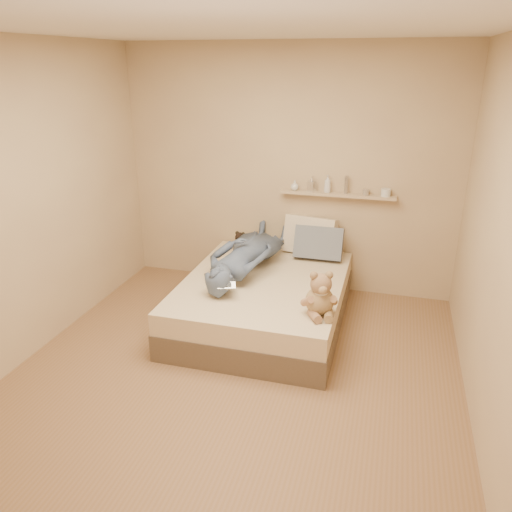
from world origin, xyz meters
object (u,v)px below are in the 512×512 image
(pillow_cream, at_px, (310,235))
(person, at_px, (247,253))
(bed, at_px, (264,301))
(teddy_bear, at_px, (320,297))
(dark_plush, at_px, (241,244))
(pillow_grey, at_px, (319,243))
(game_console, at_px, (227,286))
(wall_shelf, at_px, (337,194))

(pillow_cream, bearing_deg, person, -129.15)
(pillow_cream, distance_m, person, 0.83)
(bed, distance_m, person, 0.50)
(bed, relative_size, pillow_cream, 3.45)
(teddy_bear, relative_size, pillow_cream, 0.71)
(dark_plush, distance_m, pillow_grey, 0.84)
(game_console, relative_size, wall_shelf, 0.14)
(game_console, relative_size, teddy_bear, 0.43)
(pillow_cream, xyz_separation_m, pillow_grey, (0.12, -0.14, -0.03))
(teddy_bear, distance_m, pillow_cream, 1.42)
(pillow_cream, xyz_separation_m, person, (-0.52, -0.64, -0.02))
(game_console, relative_size, person, 0.11)
(person, bearing_deg, wall_shelf, -130.30)
(bed, height_order, pillow_cream, pillow_cream)
(wall_shelf, bearing_deg, teddy_bear, -87.25)
(bed, relative_size, pillow_grey, 3.80)
(bed, distance_m, dark_plush, 0.81)
(bed, xyz_separation_m, wall_shelf, (0.55, 0.91, 0.88))
(dark_plush, height_order, person, person)
(teddy_bear, xyz_separation_m, wall_shelf, (-0.07, 1.46, 0.49))
(dark_plush, relative_size, pillow_grey, 0.51)
(bed, bearing_deg, wall_shelf, 58.82)
(bed, relative_size, dark_plush, 7.49)
(bed, height_order, wall_shelf, wall_shelf)
(wall_shelf, bearing_deg, person, -137.20)
(teddy_bear, xyz_separation_m, pillow_grey, (-0.21, 1.24, 0.01))
(dark_plush, bearing_deg, pillow_grey, 6.03)
(pillow_cream, relative_size, pillow_grey, 1.10)
(teddy_bear, distance_m, person, 1.13)
(person, bearing_deg, pillow_cream, -122.25)
(game_console, xyz_separation_m, person, (-0.03, 0.69, 0.04))
(pillow_grey, xyz_separation_m, wall_shelf, (0.14, 0.22, 0.48))
(person, bearing_deg, teddy_bear, 145.73)
(dark_plush, xyz_separation_m, person, (0.19, -0.41, 0.07))
(dark_plush, height_order, wall_shelf, wall_shelf)
(pillow_cream, bearing_deg, wall_shelf, 17.15)
(bed, distance_m, wall_shelf, 1.38)
(pillow_grey, height_order, wall_shelf, wall_shelf)
(person, bearing_deg, bed, 147.52)
(game_console, bearing_deg, person, 92.26)
(pillow_grey, bearing_deg, person, -141.81)
(game_console, height_order, dark_plush, dark_plush)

